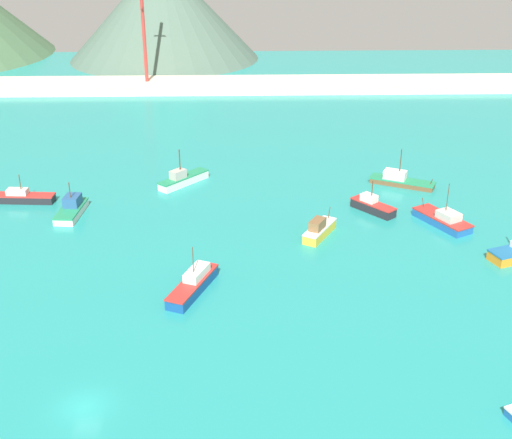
{
  "coord_description": "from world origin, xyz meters",
  "views": [
    {
      "loc": [
        14.49,
        -50.01,
        41.96
      ],
      "look_at": [
        16.82,
        35.7,
        2.42
      ],
      "focal_mm": 47.64,
      "sensor_mm": 36.0,
      "label": 1
    }
  ],
  "objects_px": {
    "fishing_boat_3": "(183,179)",
    "fishing_boat_13": "(72,209)",
    "fishing_boat_9": "(443,219)",
    "fishing_boat_11": "(24,197)",
    "fishing_boat_10": "(400,180)",
    "fishing_boat_1": "(193,284)",
    "fishing_boat_6": "(319,230)",
    "radio_tower": "(143,22)",
    "fishing_boat_8": "(372,206)"
  },
  "relations": [
    {
      "from": "fishing_boat_9",
      "to": "fishing_boat_11",
      "type": "distance_m",
      "value": 63.87
    },
    {
      "from": "fishing_boat_10",
      "to": "radio_tower",
      "type": "bearing_deg",
      "value": 125.55
    },
    {
      "from": "fishing_boat_13",
      "to": "fishing_boat_9",
      "type": "bearing_deg",
      "value": -5.38
    },
    {
      "from": "fishing_boat_3",
      "to": "fishing_boat_9",
      "type": "distance_m",
      "value": 42.32
    },
    {
      "from": "fishing_boat_8",
      "to": "fishing_boat_11",
      "type": "relative_size",
      "value": 0.76
    },
    {
      "from": "fishing_boat_8",
      "to": "fishing_boat_10",
      "type": "distance_m",
      "value": 12.54
    },
    {
      "from": "fishing_boat_6",
      "to": "fishing_boat_11",
      "type": "xyz_separation_m",
      "value": [
        -44.67,
        13.42,
        -0.22
      ]
    },
    {
      "from": "fishing_boat_6",
      "to": "fishing_boat_8",
      "type": "height_order",
      "value": "fishing_boat_8"
    },
    {
      "from": "fishing_boat_3",
      "to": "fishing_boat_6",
      "type": "distance_m",
      "value": 28.7
    },
    {
      "from": "fishing_boat_10",
      "to": "fishing_boat_11",
      "type": "xyz_separation_m",
      "value": [
        -60.29,
        -5.57,
        0.0
      ]
    },
    {
      "from": "fishing_boat_3",
      "to": "fishing_boat_11",
      "type": "height_order",
      "value": "fishing_boat_3"
    },
    {
      "from": "fishing_boat_11",
      "to": "radio_tower",
      "type": "relative_size",
      "value": 0.29
    },
    {
      "from": "fishing_boat_3",
      "to": "fishing_boat_8",
      "type": "distance_m",
      "value": 31.75
    },
    {
      "from": "fishing_boat_10",
      "to": "fishing_boat_8",
      "type": "bearing_deg",
      "value": -121.73
    },
    {
      "from": "fishing_boat_13",
      "to": "radio_tower",
      "type": "bearing_deg",
      "value": 88.75
    },
    {
      "from": "fishing_boat_9",
      "to": "fishing_boat_11",
      "type": "relative_size",
      "value": 1.05
    },
    {
      "from": "fishing_boat_1",
      "to": "fishing_boat_6",
      "type": "bearing_deg",
      "value": 40.75
    },
    {
      "from": "fishing_boat_1",
      "to": "fishing_boat_11",
      "type": "bearing_deg",
      "value": 135.15
    },
    {
      "from": "fishing_boat_1",
      "to": "fishing_boat_10",
      "type": "distance_m",
      "value": 46.47
    },
    {
      "from": "fishing_boat_6",
      "to": "fishing_boat_9",
      "type": "distance_m",
      "value": 18.7
    },
    {
      "from": "fishing_boat_8",
      "to": "fishing_boat_9",
      "type": "xyz_separation_m",
      "value": [
        9.38,
        -4.99,
        -0.07
      ]
    },
    {
      "from": "fishing_boat_3",
      "to": "fishing_boat_6",
      "type": "xyz_separation_m",
      "value": [
        20.43,
        -20.16,
        0.09
      ]
    },
    {
      "from": "radio_tower",
      "to": "fishing_boat_11",
      "type": "bearing_deg",
      "value": -97.68
    },
    {
      "from": "fishing_boat_9",
      "to": "fishing_boat_11",
      "type": "bearing_deg",
      "value": 170.91
    },
    {
      "from": "fishing_boat_6",
      "to": "fishing_boat_11",
      "type": "height_order",
      "value": "fishing_boat_11"
    },
    {
      "from": "fishing_boat_3",
      "to": "fishing_boat_6",
      "type": "relative_size",
      "value": 1.18
    },
    {
      "from": "fishing_boat_3",
      "to": "fishing_boat_6",
      "type": "height_order",
      "value": "fishing_boat_3"
    },
    {
      "from": "fishing_boat_6",
      "to": "fishing_boat_1",
      "type": "bearing_deg",
      "value": -139.25
    },
    {
      "from": "fishing_boat_3",
      "to": "fishing_boat_13",
      "type": "xyz_separation_m",
      "value": [
        -15.79,
        -11.69,
        -0.01
      ]
    },
    {
      "from": "fishing_boat_9",
      "to": "fishing_boat_10",
      "type": "distance_m",
      "value": 15.9
    },
    {
      "from": "fishing_boat_6",
      "to": "fishing_boat_10",
      "type": "relative_size",
      "value": 0.69
    },
    {
      "from": "fishing_boat_10",
      "to": "fishing_boat_1",
      "type": "bearing_deg",
      "value": -134.08
    },
    {
      "from": "fishing_boat_3",
      "to": "fishing_boat_13",
      "type": "distance_m",
      "value": 19.65
    },
    {
      "from": "fishing_boat_6",
      "to": "fishing_boat_11",
      "type": "distance_m",
      "value": 46.64
    },
    {
      "from": "fishing_boat_6",
      "to": "fishing_boat_9",
      "type": "xyz_separation_m",
      "value": [
        18.4,
        3.33,
        -0.18
      ]
    },
    {
      "from": "fishing_boat_13",
      "to": "radio_tower",
      "type": "distance_m",
      "value": 82.03
    },
    {
      "from": "fishing_boat_1",
      "to": "fishing_boat_13",
      "type": "bearing_deg",
      "value": 130.47
    },
    {
      "from": "fishing_boat_1",
      "to": "fishing_boat_10",
      "type": "height_order",
      "value": "fishing_boat_10"
    },
    {
      "from": "radio_tower",
      "to": "fishing_boat_8",
      "type": "bearing_deg",
      "value": -61.7
    },
    {
      "from": "fishing_boat_1",
      "to": "fishing_boat_10",
      "type": "relative_size",
      "value": 0.94
    },
    {
      "from": "fishing_boat_6",
      "to": "fishing_boat_10",
      "type": "bearing_deg",
      "value": 50.56
    },
    {
      "from": "fishing_boat_3",
      "to": "fishing_boat_8",
      "type": "height_order",
      "value": "fishing_boat_3"
    },
    {
      "from": "fishing_boat_3",
      "to": "fishing_boat_8",
      "type": "relative_size",
      "value": 1.25
    },
    {
      "from": "fishing_boat_1",
      "to": "fishing_boat_6",
      "type": "distance_m",
      "value": 22.06
    },
    {
      "from": "fishing_boat_3",
      "to": "fishing_boat_11",
      "type": "relative_size",
      "value": 0.95
    },
    {
      "from": "fishing_boat_13",
      "to": "fishing_boat_1",
      "type": "bearing_deg",
      "value": -49.53
    },
    {
      "from": "fishing_boat_9",
      "to": "radio_tower",
      "type": "bearing_deg",
      "value": 121.65
    },
    {
      "from": "fishing_boat_1",
      "to": "fishing_boat_10",
      "type": "bearing_deg",
      "value": 45.92
    },
    {
      "from": "fishing_boat_1",
      "to": "fishing_boat_9",
      "type": "xyz_separation_m",
      "value": [
        35.11,
        17.73,
        -0.11
      ]
    },
    {
      "from": "fishing_boat_11",
      "to": "fishing_boat_10",
      "type": "bearing_deg",
      "value": 5.28
    }
  ]
}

